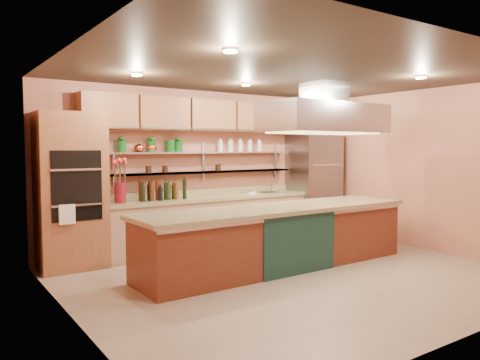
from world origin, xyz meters
TOP-DOWN VIEW (x-y plane):
  - floor at (0.00, 0.00)m, footprint 6.00×5.00m
  - ceiling at (0.00, 0.00)m, footprint 6.00×5.00m
  - wall_back at (0.00, 2.50)m, footprint 6.00×0.04m
  - wall_front at (0.00, -2.50)m, footprint 6.00×0.04m
  - wall_left at (-3.00, 0.00)m, footprint 0.04×5.00m
  - wall_right at (3.00, 0.00)m, footprint 0.04×5.00m
  - oven_stack at (-2.45, 2.18)m, footprint 0.95×0.64m
  - refrigerator at (2.35, 2.14)m, footprint 0.95×0.72m
  - back_counter at (-0.05, 2.20)m, footprint 3.84×0.64m
  - wall_shelf_lower at (-0.05, 2.37)m, footprint 3.60×0.26m
  - wall_shelf_upper at (-0.05, 2.37)m, footprint 3.60×0.26m
  - upper_cabinets at (0.00, 2.32)m, footprint 4.60×0.36m
  - range_hood at (1.00, 0.50)m, footprint 2.00×1.00m
  - ceiling_downlights at (0.00, 0.20)m, footprint 4.00×2.80m
  - island at (0.10, 0.50)m, footprint 4.39×1.00m
  - flower_vase at (-1.72, 2.15)m, footprint 0.20×0.20m
  - oil_bottle_cluster at (-0.99, 2.15)m, footprint 0.88×0.43m
  - kitchen_scale at (0.77, 2.15)m, footprint 0.17×0.14m
  - bar_faucet at (1.34, 2.25)m, footprint 0.03×0.03m
  - copper_kettle at (-1.31, 2.37)m, footprint 0.21×0.21m
  - green_canister at (-0.75, 2.37)m, footprint 0.17×0.17m

SIDE VIEW (x-z plane):
  - floor at x=0.00m, z-range -0.02..0.00m
  - island at x=0.10m, z-range 0.00..0.91m
  - back_counter at x=-0.05m, z-range 0.00..0.93m
  - kitchen_scale at x=0.77m, z-range 0.93..1.02m
  - bar_faucet at x=1.34m, z-range 0.93..1.14m
  - refrigerator at x=2.35m, z-range 0.00..2.10m
  - oil_bottle_cluster at x=-0.99m, z-range 0.93..1.20m
  - flower_vase at x=-1.72m, z-range 0.93..1.25m
  - oven_stack at x=-2.45m, z-range 0.00..2.30m
  - wall_shelf_lower at x=-0.05m, z-range 1.34..1.36m
  - wall_back at x=0.00m, z-range 0.00..2.80m
  - wall_front at x=0.00m, z-range 0.00..2.80m
  - wall_left at x=-3.00m, z-range 0.00..2.80m
  - wall_right at x=3.00m, z-range 0.00..2.80m
  - wall_shelf_upper at x=-0.05m, z-range 1.69..1.71m
  - copper_kettle at x=-1.31m, z-range 1.71..1.85m
  - green_canister at x=-0.75m, z-range 1.71..1.91m
  - range_hood at x=1.00m, z-range 2.02..2.48m
  - upper_cabinets at x=0.00m, z-range 2.08..2.62m
  - ceiling_downlights at x=0.00m, z-range 2.76..2.78m
  - ceiling at x=0.00m, z-range 2.79..2.81m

